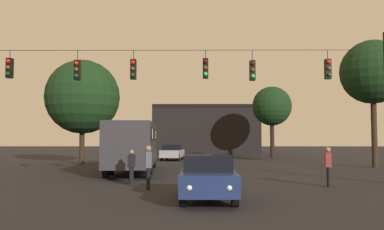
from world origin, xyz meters
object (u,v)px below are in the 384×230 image
(pedestrian_crossing_left, at_px, (132,165))
(tree_left_silhouette, at_px, (272,106))
(car_near_right, at_px, (208,176))
(car_far_left, at_px, (172,152))
(pedestrian_crossing_right, at_px, (148,164))
(tree_right_far, at_px, (373,72))
(pedestrian_crossing_center, at_px, (328,164))
(tree_behind_building, at_px, (83,97))
(city_bus, at_px, (134,142))

(pedestrian_crossing_left, distance_m, tree_left_silhouette, 29.12)
(car_near_right, relative_size, car_far_left, 0.97)
(pedestrian_crossing_right, xyz_separation_m, tree_right_far, (15.03, 13.06, 5.94))
(pedestrian_crossing_center, height_order, tree_left_silhouette, tree_left_silhouette)
(pedestrian_crossing_center, bearing_deg, pedestrian_crossing_left, 171.91)
(pedestrian_crossing_center, xyz_separation_m, tree_behind_building, (-15.17, 16.09, 4.61))
(car_far_left, xyz_separation_m, pedestrian_crossing_left, (-0.78, -20.46, 0.07))
(car_near_right, height_order, pedestrian_crossing_center, pedestrian_crossing_center)
(car_far_left, relative_size, pedestrian_crossing_left, 2.87)
(city_bus, relative_size, car_near_right, 2.56)
(car_near_right, distance_m, tree_left_silhouette, 32.69)
(pedestrian_crossing_left, relative_size, pedestrian_crossing_center, 0.91)
(pedestrian_crossing_center, xyz_separation_m, tree_left_silhouette, (2.87, 27.52, 4.73))
(tree_right_far, bearing_deg, pedestrian_crossing_right, -139.00)
(pedestrian_crossing_right, bearing_deg, pedestrian_crossing_left, 114.53)
(pedestrian_crossing_right, bearing_deg, car_far_left, 90.64)
(city_bus, distance_m, tree_left_silhouette, 23.52)
(pedestrian_crossing_left, bearing_deg, tree_behind_building, 113.48)
(car_near_right, relative_size, tree_behind_building, 0.50)
(pedestrian_crossing_left, bearing_deg, tree_left_silhouette, 66.21)
(car_far_left, distance_m, tree_behind_building, 10.33)
(pedestrian_crossing_center, relative_size, pedestrian_crossing_right, 0.95)
(car_near_right, height_order, car_far_left, same)
(city_bus, relative_size, tree_right_far, 1.19)
(tree_right_far, bearing_deg, car_far_left, 147.67)
(pedestrian_crossing_left, height_order, tree_right_far, tree_right_far)
(car_near_right, distance_m, tree_behind_building, 22.64)
(pedestrian_crossing_right, bearing_deg, pedestrian_crossing_center, 7.66)
(tree_left_silhouette, bearing_deg, city_bus, -122.52)
(pedestrian_crossing_left, distance_m, pedestrian_crossing_right, 2.50)
(pedestrian_crossing_right, distance_m, tree_left_silhouette, 30.80)
(pedestrian_crossing_right, bearing_deg, tree_behind_building, 113.62)
(car_near_right, xyz_separation_m, car_far_left, (-2.59, 25.44, 0.00))
(car_near_right, xyz_separation_m, tree_right_far, (12.69, 15.77, 6.17))
(car_far_left, bearing_deg, pedestrian_crossing_left, -92.19)
(car_near_right, bearing_deg, tree_behind_building, 116.36)
(city_bus, distance_m, car_near_right, 12.49)
(city_bus, bearing_deg, car_near_right, -69.96)
(car_far_left, relative_size, tree_behind_building, 0.51)
(car_far_left, relative_size, tree_right_far, 0.48)
(pedestrian_crossing_center, distance_m, pedestrian_crossing_right, 7.75)
(car_far_left, bearing_deg, tree_left_silhouette, 28.32)
(car_near_right, bearing_deg, pedestrian_crossing_left, 124.14)
(tree_behind_building, bearing_deg, car_near_right, -63.64)
(city_bus, height_order, car_far_left, city_bus)
(car_near_right, height_order, tree_right_far, tree_right_far)
(tree_left_silhouette, relative_size, tree_behind_building, 0.91)
(pedestrian_crossing_left, xyz_separation_m, tree_behind_building, (-6.45, 14.85, 4.71))
(pedestrian_crossing_center, height_order, pedestrian_crossing_right, pedestrian_crossing_right)
(pedestrian_crossing_left, height_order, tree_left_silhouette, tree_left_silhouette)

